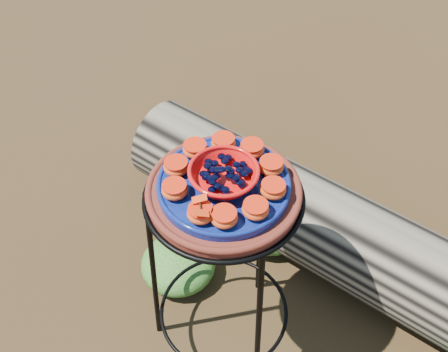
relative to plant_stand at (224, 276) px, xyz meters
The scene contains 20 objects.
ground 0.35m from the plant_stand, ahead, with size 60.00×60.00×0.00m, color #322310.
plant_stand is the anchor object (origin of this frame).
terracotta_saucer 0.37m from the plant_stand, ahead, with size 0.38×0.38×0.03m, color #4D2212.
cobalt_plate 0.39m from the plant_stand, ahead, with size 0.32×0.32×0.02m, color #040742.
red_bowl 0.42m from the plant_stand, ahead, with size 0.16×0.16×0.04m, color red, non-canonical shape.
glass_gems 0.46m from the plant_stand, ahead, with size 0.13×0.13×0.02m, color black, non-canonical shape.
orange_half_0 0.44m from the plant_stand, 81.92° to the right, with size 0.06×0.06×0.03m, color #CF4110.
orange_half_1 0.44m from the plant_stand, 56.16° to the right, with size 0.06×0.06×0.03m, color #CF4110.
orange_half_2 0.44m from the plant_stand, 20.16° to the right, with size 0.06×0.06×0.03m, color #CF4110.
orange_half_3 0.44m from the plant_stand, 15.84° to the left, with size 0.06×0.06×0.03m, color #CF4110.
orange_half_4 0.44m from the plant_stand, 51.84° to the left, with size 0.06×0.06×0.03m, color #CF4110.
orange_half_5 0.44m from the plant_stand, 87.84° to the left, with size 0.06×0.06×0.03m, color #CF4110.
orange_half_6 0.44m from the plant_stand, 123.84° to the left, with size 0.06×0.06×0.03m, color #CF4110.
orange_half_7 0.44m from the plant_stand, 159.84° to the left, with size 0.06×0.06×0.03m, color #CF4110.
orange_half_8 0.44m from the plant_stand, 164.16° to the right, with size 0.06×0.06×0.03m, color #CF4110.
orange_half_9 0.44m from the plant_stand, 128.16° to the right, with size 0.06×0.06×0.03m, color #CF4110.
butterfly 0.46m from the plant_stand, 81.92° to the right, with size 0.08×0.05×0.01m, color red, non-canonical shape.
driftwood_log 0.54m from the plant_stand, 67.78° to the left, with size 1.72×0.45×0.32m, color black, non-canonical shape.
foliage_left 0.40m from the plant_stand, 158.02° to the left, with size 0.27×0.27×0.13m, color #1C4318.
foliage_back 0.54m from the plant_stand, 101.95° to the left, with size 0.31×0.31×0.16m, color #1C4318.
Camera 1 is at (0.50, -0.76, 1.74)m, focal length 45.00 mm.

